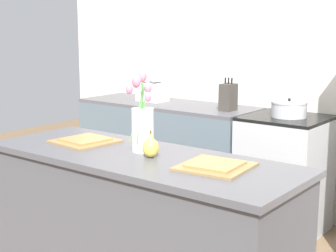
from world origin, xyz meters
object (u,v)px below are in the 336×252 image
plate_setting_right (215,166)px  knife_block (228,97)px  flower_vase (142,122)px  plate_setting_left (85,141)px  toaster (152,92)px  cooking_pot (289,109)px  pear_figurine (150,147)px  stove_range (284,174)px

plate_setting_right → knife_block: 1.76m
flower_vase → plate_setting_left: (-0.42, -0.04, -0.15)m
toaster → knife_block: size_ratio=1.04×
plate_setting_right → cooking_pot: cooking_pot is taller
flower_vase → pear_figurine: (0.12, -0.08, -0.11)m
knife_block → plate_setting_left: bearing=-92.0°
pear_figurine → stove_range: bearing=89.3°
flower_vase → plate_setting_right: (0.50, -0.04, -0.15)m
cooking_pot → plate_setting_left: bearing=-110.3°
pear_figurine → plate_setting_right: bearing=6.2°
plate_setting_left → knife_block: 1.53m
toaster → cooking_pot: bearing=-0.8°
stove_range → pear_figurine: bearing=-90.7°
toaster → cooking_pot: toaster is taller
flower_vase → toaster: flower_vase is taller
flower_vase → cooking_pot: size_ratio=1.61×
plate_setting_left → plate_setting_right: size_ratio=1.00×
stove_range → knife_block: 0.76m
flower_vase → plate_setting_left: bearing=-174.5°
plate_setting_left → plate_setting_right: bearing=0.0°
stove_range → cooking_pot: size_ratio=3.35×
plate_setting_left → cooking_pot: (0.58, 1.56, 0.05)m
toaster → knife_block: 0.84m
flower_vase → pear_figurine: flower_vase is taller
flower_vase → knife_block: flower_vase is taller
plate_setting_left → cooking_pot: 1.66m
stove_range → plate_setting_left: 1.72m
flower_vase → knife_block: (-0.36, 1.49, -0.05)m
pear_figurine → cooking_pot: 1.60m
cooking_pot → knife_block: bearing=-176.9°
pear_figurine → knife_block: knife_block is taller
plate_setting_left → toaster: 1.76m
cooking_pot → knife_block: 0.52m
cooking_pot → knife_block: knife_block is taller
plate_setting_left → toaster: toaster is taller
plate_setting_left → knife_block: bearing=88.0°
stove_range → plate_setting_right: 1.67m
flower_vase → plate_setting_right: size_ratio=1.25×
pear_figurine → plate_setting_right: pear_figurine is taller
plate_setting_left → cooking_pot: size_ratio=1.29×
pear_figurine → knife_block: bearing=107.1°
plate_setting_left → toaster: bearing=116.5°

